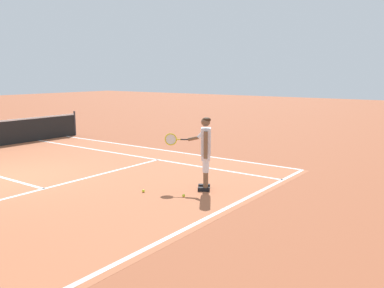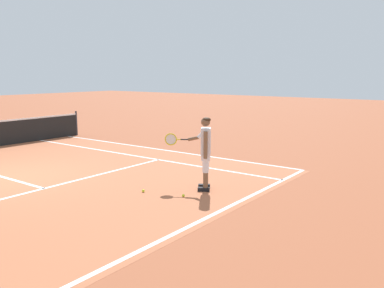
# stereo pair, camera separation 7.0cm
# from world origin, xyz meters

# --- Properties ---
(ground_plane) EXTENTS (80.00, 80.00, 0.00)m
(ground_plane) POSITION_xyz_m (0.00, 0.00, 0.00)
(ground_plane) COLOR #9E5133
(court_inner_surface) EXTENTS (10.98, 11.04, 0.00)m
(court_inner_surface) POSITION_xyz_m (0.00, -0.63, 0.00)
(court_inner_surface) COLOR #B2603D
(court_inner_surface) RESTS_ON ground
(line_baseline) EXTENTS (10.98, 0.10, 0.01)m
(line_baseline) POSITION_xyz_m (0.00, -5.95, 0.00)
(line_baseline) COLOR white
(line_baseline) RESTS_ON ground
(line_service) EXTENTS (8.23, 0.10, 0.01)m
(line_service) POSITION_xyz_m (0.00, -1.71, 0.00)
(line_service) COLOR white
(line_service) RESTS_ON ground
(line_singles_right) EXTENTS (0.10, 10.64, 0.01)m
(line_singles_right) POSITION_xyz_m (4.12, -0.63, 0.00)
(line_singles_right) COLOR white
(line_singles_right) RESTS_ON ground
(line_doubles_right) EXTENTS (0.10, 10.64, 0.01)m
(line_doubles_right) POSITION_xyz_m (5.49, -0.63, 0.00)
(line_doubles_right) COLOR white
(line_doubles_right) RESTS_ON ground
(tennis_player) EXTENTS (0.56, 1.22, 1.71)m
(tennis_player) POSITION_xyz_m (2.22, -4.81, 0.99)
(tennis_player) COLOR black
(tennis_player) RESTS_ON ground
(tennis_ball_near_feet) EXTENTS (0.07, 0.07, 0.07)m
(tennis_ball_near_feet) POSITION_xyz_m (1.19, -3.81, 0.03)
(tennis_ball_near_feet) COLOR #CCE02D
(tennis_ball_near_feet) RESTS_ON ground
(tennis_ball_by_baseline) EXTENTS (0.07, 0.07, 0.07)m
(tennis_ball_by_baseline) POSITION_xyz_m (1.45, -4.77, 0.03)
(tennis_ball_by_baseline) COLOR #CCE02D
(tennis_ball_by_baseline) RESTS_ON ground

